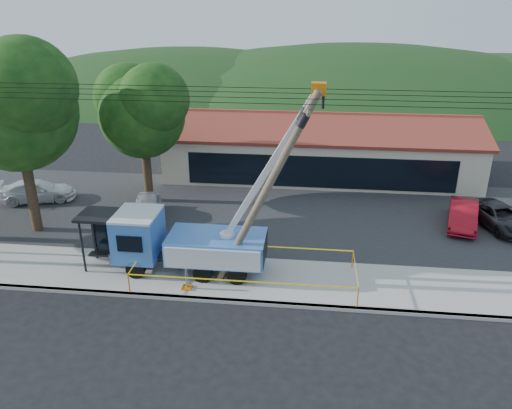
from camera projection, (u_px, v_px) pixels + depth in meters
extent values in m
plane|color=black|center=(219.00, 332.00, 20.02)|extent=(120.00, 120.00, 0.00)
cube|color=#AAA99F|center=(228.00, 301.00, 21.91)|extent=(60.00, 0.25, 0.15)
cube|color=#AAA99F|center=(235.00, 278.00, 23.65)|extent=(60.00, 4.00, 0.15)
cube|color=#28282B|center=(254.00, 212.00, 30.98)|extent=(60.00, 12.00, 0.10)
cube|color=beige|center=(320.00, 151.00, 37.25)|extent=(22.00, 8.00, 3.40)
cube|color=black|center=(320.00, 172.00, 33.68)|extent=(18.04, 0.08, 2.21)
cube|color=brown|center=(321.00, 129.00, 34.57)|extent=(22.50, 4.53, 1.52)
cube|color=brown|center=(321.00, 116.00, 38.23)|extent=(22.50, 4.53, 1.52)
cube|color=brown|center=(322.00, 113.00, 36.14)|extent=(22.50, 0.30, 0.25)
cylinder|color=#332316|center=(31.00, 190.00, 27.61)|extent=(0.56, 0.56, 5.06)
sphere|color=#0E360F|center=(16.00, 111.00, 25.91)|extent=(6.30, 6.30, 6.30)
sphere|color=#0E360F|center=(25.00, 88.00, 24.47)|extent=(5.04, 5.04, 5.04)
cylinder|color=#332316|center=(147.00, 171.00, 31.83)|extent=(0.56, 0.56, 4.18)
sphere|color=#0E360F|center=(142.00, 115.00, 30.43)|extent=(5.25, 5.25, 5.25)
sphere|color=#0E360F|center=(128.00, 97.00, 30.81)|extent=(4.20, 4.20, 4.20)
sphere|color=#0E360F|center=(154.00, 99.00, 29.24)|extent=(4.20, 4.20, 4.20)
ellipsoid|color=#193E16|center=(186.00, 88.00, 71.93)|extent=(78.40, 56.00, 28.00)
ellipsoid|color=#193E16|center=(361.00, 92.00, 69.33)|extent=(89.60, 64.00, 32.00)
ellipsoid|color=#193E16|center=(512.00, 95.00, 67.25)|extent=(72.80, 52.00, 26.00)
cylinder|color=black|center=(227.00, 103.00, 19.51)|extent=(60.00, 0.02, 0.02)
cylinder|color=black|center=(229.00, 97.00, 19.92)|extent=(60.00, 0.02, 0.02)
cylinder|color=black|center=(231.00, 92.00, 20.34)|extent=(60.00, 0.02, 0.02)
cylinder|color=black|center=(233.00, 87.00, 20.66)|extent=(60.00, 0.02, 0.02)
cylinder|color=black|center=(136.00, 269.00, 23.43)|extent=(0.90, 0.30, 0.90)
cylinder|color=black|center=(150.00, 248.00, 25.35)|extent=(0.90, 0.30, 0.90)
cylinder|color=black|center=(203.00, 273.00, 23.09)|extent=(0.90, 0.30, 0.90)
cylinder|color=black|center=(212.00, 252.00, 25.02)|extent=(0.90, 0.30, 0.90)
cylinder|color=black|center=(237.00, 275.00, 22.93)|extent=(0.90, 0.30, 0.90)
cylinder|color=black|center=(243.00, 253.00, 24.85)|extent=(0.90, 0.30, 0.90)
cube|color=black|center=(195.00, 257.00, 24.02)|extent=(6.62, 1.00, 0.25)
cube|color=#3473B9|center=(139.00, 235.00, 23.91)|extent=(2.01, 2.41, 2.11)
cube|color=silver|center=(137.00, 214.00, 23.49)|extent=(2.01, 2.41, 0.12)
cube|color=black|center=(119.00, 231.00, 23.95)|extent=(0.08, 1.80, 0.90)
cube|color=gray|center=(119.00, 249.00, 24.34)|extent=(0.15, 2.31, 0.50)
cube|color=#3473B9|center=(217.00, 247.00, 23.67)|extent=(4.61, 2.41, 1.20)
cylinder|color=silver|center=(227.00, 239.00, 23.45)|extent=(0.70, 0.70, 0.60)
cube|color=silver|center=(270.00, 166.00, 21.82)|extent=(4.18, 0.28, 6.98)
cube|color=gray|center=(277.00, 161.00, 21.69)|extent=(2.52, 0.18, 4.20)
cube|color=orange|center=(319.00, 89.00, 20.10)|extent=(0.60, 0.50, 0.50)
cube|color=orange|center=(187.00, 287.00, 22.72)|extent=(0.45, 0.45, 0.08)
cube|color=orange|center=(253.00, 255.00, 25.57)|extent=(0.45, 0.45, 0.08)
cylinder|color=brown|center=(264.00, 193.00, 21.55)|extent=(4.55, 0.34, 9.00)
cube|color=brown|center=(309.00, 110.00, 19.94)|extent=(0.17, 1.90, 0.17)
cylinder|color=black|center=(303.00, 115.00, 20.57)|extent=(0.57, 0.38, 0.64)
cylinder|color=black|center=(303.00, 121.00, 19.61)|extent=(0.57, 0.38, 0.64)
cylinder|color=black|center=(82.00, 247.00, 23.58)|extent=(0.11, 0.11, 2.66)
cylinder|color=black|center=(132.00, 250.00, 23.31)|extent=(0.11, 0.11, 2.66)
cylinder|color=black|center=(94.00, 234.00, 24.80)|extent=(0.11, 0.11, 2.66)
cylinder|color=black|center=(141.00, 237.00, 24.53)|extent=(0.11, 0.11, 2.66)
cube|color=black|center=(109.00, 215.00, 23.52)|extent=(2.90, 1.79, 0.13)
cube|color=black|center=(118.00, 235.00, 24.72)|extent=(2.66, 0.07, 2.22)
cube|color=black|center=(114.00, 255.00, 24.34)|extent=(2.44, 0.46, 0.09)
cylinder|color=orange|center=(129.00, 283.00, 22.24)|extent=(0.06, 0.06, 0.98)
cylinder|color=orange|center=(358.00, 297.00, 21.19)|extent=(0.06, 0.06, 0.98)
cylinder|color=orange|center=(353.00, 259.00, 24.24)|extent=(0.06, 0.06, 0.98)
cylinder|color=orange|center=(152.00, 248.00, 25.29)|extent=(0.06, 0.06, 0.98)
cube|color=yellow|center=(240.00, 281.00, 21.54)|extent=(10.08, 0.01, 0.06)
cube|color=yellow|center=(356.00, 268.00, 22.54)|extent=(0.01, 3.33, 0.06)
cube|color=yellow|center=(250.00, 246.00, 24.59)|extent=(10.08, 0.01, 0.06)
cube|color=yellow|center=(140.00, 256.00, 23.59)|extent=(0.01, 3.33, 0.06)
imported|color=#B7B9BF|center=(150.00, 220.00, 29.96)|extent=(2.78, 4.32, 1.37)
imported|color=#A2101D|center=(461.00, 227.00, 29.06)|extent=(2.57, 4.56, 1.42)
imported|color=white|center=(39.00, 202.00, 32.58)|extent=(5.05, 3.27, 1.36)
imported|color=black|center=(497.00, 228.00, 28.90)|extent=(3.55, 5.14, 1.30)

